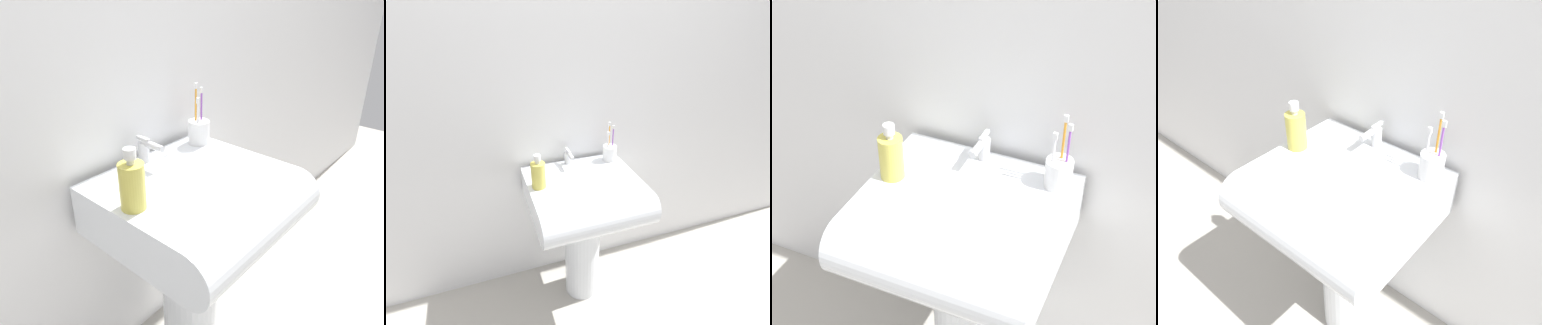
# 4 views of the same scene
# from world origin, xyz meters

# --- Properties ---
(wall_back) EXTENTS (5.00, 0.05, 2.40)m
(wall_back) POSITION_xyz_m (0.00, 0.27, 1.20)
(wall_back) COLOR white
(wall_back) RESTS_ON ground
(sink_pedestal) EXTENTS (0.20, 0.20, 0.64)m
(sink_pedestal) POSITION_xyz_m (0.00, 0.00, 0.32)
(sink_pedestal) COLOR white
(sink_pedestal) RESTS_ON ground
(sink_basin) EXTENTS (0.56, 0.53, 0.16)m
(sink_basin) POSITION_xyz_m (0.00, -0.06, 0.72)
(sink_basin) COLOR white
(sink_basin) RESTS_ON sink_pedestal
(faucet) EXTENTS (0.04, 0.12, 0.09)m
(faucet) POSITION_xyz_m (-0.02, 0.17, 0.85)
(faucet) COLOR silver
(faucet) RESTS_ON sink_basin
(toothbrush_cup) EXTENTS (0.08, 0.08, 0.22)m
(toothbrush_cup) POSITION_xyz_m (0.22, 0.15, 0.85)
(toothbrush_cup) COLOR white
(toothbrush_cup) RESTS_ON sink_basin
(soap_bottle) EXTENTS (0.07, 0.07, 0.17)m
(soap_bottle) POSITION_xyz_m (-0.23, -0.00, 0.87)
(soap_bottle) COLOR gold
(soap_bottle) RESTS_ON sink_basin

